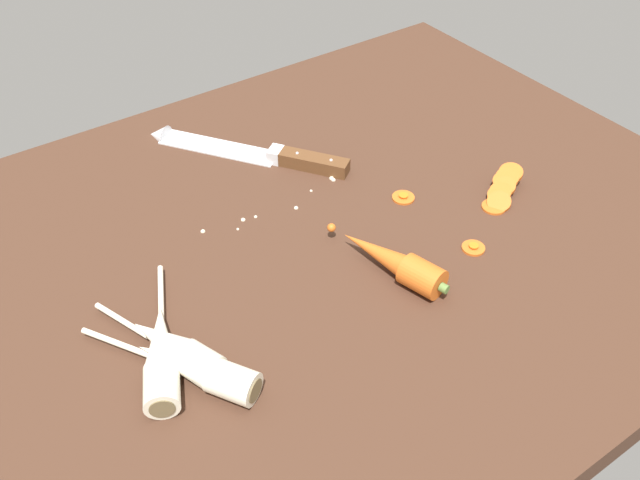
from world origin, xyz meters
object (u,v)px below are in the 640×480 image
object	(u,v)px
carrot_slice_stack	(503,189)
carrot_slice_stray_near	(405,198)
parsnip_mid_left	(195,368)
parsnip_mid_right	(161,354)
parsnip_front	(174,348)
whole_carrot	(394,262)
carrot_slice_stray_mid	(474,247)
chefs_knife	(242,150)

from	to	relation	value
carrot_slice_stack	carrot_slice_stray_near	distance (cm)	14.52
parsnip_mid_left	carrot_slice_stack	xyz separation A→B (cm)	(53.13, 4.43, -0.77)
parsnip_mid_left	parsnip_mid_right	distance (cm)	4.58
parsnip_front	carrot_slice_stray_near	xyz separation A→B (cm)	(41.27, 7.79, -1.62)
whole_carrot	carrot_slice_stack	world-z (taller)	whole_carrot
parsnip_front	carrot_slice_stray_mid	distance (cm)	42.30
parsnip_mid_left	carrot_slice_stray_near	size ratio (longest dim) A/B	6.29
chefs_knife	carrot_slice_stray_near	size ratio (longest dim) A/B	9.04
carrot_slice_stack	carrot_slice_stray_near	size ratio (longest dim) A/B	2.91
parsnip_mid_right	parsnip_mid_left	bearing A→B (deg)	-60.32
chefs_knife	parsnip_front	distance (cm)	42.53
chefs_knife	parsnip_mid_left	distance (cm)	45.28
carrot_slice_stack	carrot_slice_stray_mid	size ratio (longest dim) A/B	3.07
parsnip_mid_left	parsnip_mid_right	bearing A→B (deg)	119.68
parsnip_mid_left	carrot_slice_stray_near	xyz separation A→B (cm)	(40.65, 11.82, -1.62)
whole_carrot	parsnip_mid_left	xyz separation A→B (cm)	(-29.21, -0.70, -0.12)
chefs_knife	parsnip_mid_right	world-z (taller)	parsnip_mid_right
carrot_slice_stray_near	carrot_slice_stray_mid	xyz separation A→B (cm)	(0.58, -13.67, 0.00)
parsnip_front	carrot_slice_stray_near	distance (cm)	42.03
parsnip_mid_right	carrot_slice_stray_near	bearing A→B (deg)	10.36
parsnip_mid_left	chefs_knife	bearing A→B (deg)	53.23
carrot_slice_stray_near	carrot_slice_stray_mid	world-z (taller)	same
parsnip_mid_left	carrot_slice_stack	size ratio (longest dim) A/B	2.16
parsnip_front	parsnip_mid_right	size ratio (longest dim) A/B	0.88
parsnip_front	parsnip_mid_left	distance (cm)	4.07
chefs_knife	carrot_slice_stray_near	bearing A→B (deg)	-60.98
carrot_slice_stack	parsnip_mid_right	bearing A→B (deg)	-179.53
parsnip_front	parsnip_mid_left	bearing A→B (deg)	-81.22
carrot_slice_stack	carrot_slice_stray_mid	xyz separation A→B (cm)	(-11.89, -6.28, -0.85)
parsnip_front	parsnip_mid_right	xyz separation A→B (cm)	(-1.64, -0.05, -0.00)
carrot_slice_stray_near	carrot_slice_stack	bearing A→B (deg)	-30.62
parsnip_mid_right	carrot_slice_stray_near	distance (cm)	43.66
carrot_slice_stray_near	carrot_slice_stray_mid	distance (cm)	13.68
parsnip_mid_right	carrot_slice_stray_near	world-z (taller)	parsnip_mid_right
chefs_knife	carrot_slice_stray_near	distance (cm)	27.95
parsnip_mid_right	parsnip_front	bearing A→B (deg)	1.77
parsnip_mid_right	carrot_slice_stray_mid	distance (cm)	43.92
whole_carrot	carrot_slice_stack	distance (cm)	24.22
carrot_slice_stray_near	whole_carrot	bearing A→B (deg)	-135.80
whole_carrot	parsnip_front	distance (cm)	30.02
chefs_knife	carrot_slice_stray_near	xyz separation A→B (cm)	(13.56, -24.44, -0.29)
parsnip_front	carrot_slice_stray_near	world-z (taller)	parsnip_front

